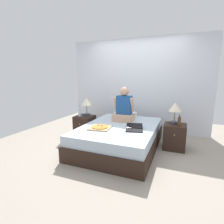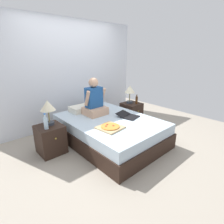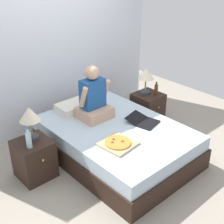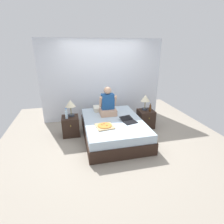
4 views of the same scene
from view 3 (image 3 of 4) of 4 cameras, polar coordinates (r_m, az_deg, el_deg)
The scene contains 13 objects.
ground_plane at distance 4.59m, azimuth 0.69°, elevation -7.94°, with size 5.81×5.81×0.00m, color #9E9384.
wall_back at distance 5.08m, azimuth -10.40°, elevation 10.95°, with size 3.81×0.12×2.50m, color silver.
bed at distance 4.45m, azimuth 0.71°, elevation -5.40°, with size 1.51×2.13×0.49m.
nightstand_left at distance 4.19m, azimuth -14.02°, elevation -8.31°, with size 0.44×0.47×0.53m.
lamp_on_left_nightstand at distance 3.94m, azimuth -14.83°, elevation -0.79°, with size 0.26×0.26×0.45m.
water_bottle at distance 3.89m, azimuth -15.01°, elevation -4.87°, with size 0.07×0.07×0.28m.
nightstand_right at distance 5.35m, azimuth 6.52°, elevation 0.70°, with size 0.44×0.47×0.53m.
lamp_on_right_nightstand at distance 5.12m, azimuth 6.23°, elevation 6.68°, with size 0.26×0.26×0.45m.
beer_bottle at distance 5.19m, azimuth 8.07°, elevation 4.09°, with size 0.06×0.06×0.23m.
pillow at distance 4.76m, azimuth -6.91°, elevation 0.99°, with size 0.52×0.34×0.12m, color silver.
person_seated at distance 4.44m, azimuth -3.41°, elevation 2.38°, with size 0.47×0.40×0.78m.
laptop at distance 4.42m, azimuth 5.89°, elevation -1.74°, with size 0.41×0.48×0.07m.
pizza_box at distance 3.92m, azimuth 1.10°, elevation -5.77°, with size 0.44×0.44×0.04m.
Camera 3 is at (-2.54, -2.74, 2.66)m, focal length 50.00 mm.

